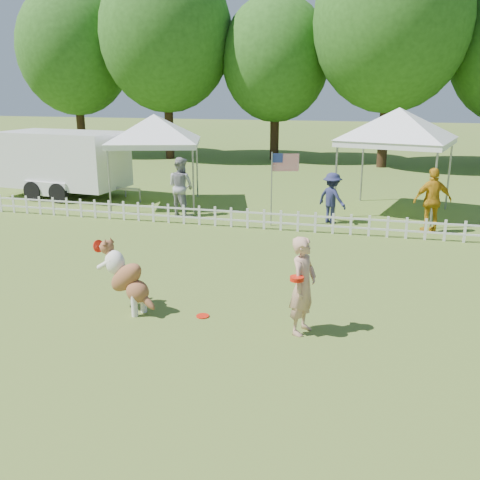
{
  "coord_description": "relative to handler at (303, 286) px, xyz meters",
  "views": [
    {
      "loc": [
        2.91,
        -7.88,
        4.03
      ],
      "look_at": [
        0.33,
        2.0,
        1.1
      ],
      "focal_mm": 40.0,
      "sensor_mm": 36.0,
      "label": 1
    }
  ],
  "objects": [
    {
      "name": "spectator_b",
      "position": [
        -0.24,
        7.83,
        -0.07
      ],
      "size": [
        1.15,
        1.05,
        1.55
      ],
      "primitive_type": "imported",
      "rotation": [
        0.0,
        0.0,
        2.53
      ],
      "color": "#23264A",
      "rests_on": "ground"
    },
    {
      "name": "canopy_tent_right",
      "position": [
        1.59,
        9.67,
        0.83
      ],
      "size": [
        3.9,
        3.9,
        3.34
      ],
      "primitive_type": null,
      "rotation": [
        0.0,
        0.0,
        -0.24
      ],
      "color": "white",
      "rests_on": "ground"
    },
    {
      "name": "handler",
      "position": [
        0.0,
        0.0,
        0.0
      ],
      "size": [
        0.56,
        0.7,
        1.69
      ],
      "primitive_type": "imported",
      "rotation": [
        0.0,
        0.0,
        1.28
      ],
      "color": "tan",
      "rests_on": "ground"
    },
    {
      "name": "dog",
      "position": [
        -3.26,
        0.08,
        -0.19
      ],
      "size": [
        1.34,
        0.83,
        1.31
      ],
      "primitive_type": null,
      "rotation": [
        0.0,
        0.0,
        -0.34
      ],
      "color": "brown",
      "rests_on": "ground"
    },
    {
      "name": "spectator_c",
      "position": [
        2.62,
        7.41,
        0.09
      ],
      "size": [
        1.18,
        0.77,
        1.86
      ],
      "primitive_type": "imported",
      "rotation": [
        0.0,
        0.0,
        3.45
      ],
      "color": "#C18716",
      "rests_on": "ground"
    },
    {
      "name": "picket_fence",
      "position": [
        -1.82,
        6.54,
        -0.54
      ],
      "size": [
        22.0,
        0.08,
        0.6
      ],
      "primitive_type": null,
      "color": "silver",
      "rests_on": "ground"
    },
    {
      "name": "tree_center_right",
      "position": [
        1.18,
        20.54,
        5.46
      ],
      "size": [
        7.6,
        7.6,
        12.6
      ],
      "primitive_type": null,
      "color": "#234C15",
      "rests_on": "ground"
    },
    {
      "name": "cargo_trailer",
      "position": [
        -10.43,
        9.5,
        0.4
      ],
      "size": [
        5.89,
        3.09,
        2.49
      ],
      "primitive_type": null,
      "rotation": [
        0.0,
        0.0,
        -0.11
      ],
      "color": "white",
      "rests_on": "ground"
    },
    {
      "name": "canopy_tent_left",
      "position": [
        -6.48,
        8.98,
        0.69
      ],
      "size": [
        3.7,
        3.7,
        3.07
      ],
      "primitive_type": null,
      "rotation": [
        0.0,
        0.0,
        0.29
      ],
      "color": "white",
      "rests_on": "ground"
    },
    {
      "name": "tree_far_left",
      "position": [
        -16.82,
        21.54,
        4.66
      ],
      "size": [
        6.6,
        6.6,
        11.0
      ],
      "primitive_type": null,
      "color": "#234C15",
      "rests_on": "ground"
    },
    {
      "name": "tree_center_left",
      "position": [
        -4.82,
        22.04,
        4.06
      ],
      "size": [
        6.0,
        6.0,
        9.8
      ],
      "primitive_type": null,
      "color": "#234C15",
      "rests_on": "ground"
    },
    {
      "name": "flag_pole",
      "position": [
        -1.96,
        7.01,
        0.26
      ],
      "size": [
        0.84,
        0.34,
        2.21
      ],
      "primitive_type": null,
      "rotation": [
        0.0,
        0.0,
        0.31
      ],
      "color": "gray",
      "rests_on": "ground"
    },
    {
      "name": "spectator_a",
      "position": [
        -5.05,
        7.63,
        0.1
      ],
      "size": [
        1.12,
        1.02,
        1.89
      ],
      "primitive_type": "imported",
      "rotation": [
        0.0,
        0.0,
        2.74
      ],
      "color": "#949398",
      "rests_on": "ground"
    },
    {
      "name": "tree_left",
      "position": [
        -10.82,
        21.04,
        5.16
      ],
      "size": [
        7.4,
        7.4,
        12.0
      ],
      "primitive_type": null,
      "color": "#234C15",
      "rests_on": "ground"
    },
    {
      "name": "frisbee_on_turf",
      "position": [
        -1.84,
        0.17,
        -0.83
      ],
      "size": [
        0.31,
        0.31,
        0.02
      ],
      "primitive_type": "cylinder",
      "rotation": [
        0.0,
        0.0,
        0.41
      ],
      "color": "red",
      "rests_on": "ground"
    },
    {
      "name": "ground",
      "position": [
        -1.82,
        -0.46,
        -0.84
      ],
      "size": [
        120.0,
        120.0,
        0.0
      ],
      "primitive_type": "plane",
      "color": "#466E22",
      "rests_on": "ground"
    }
  ]
}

